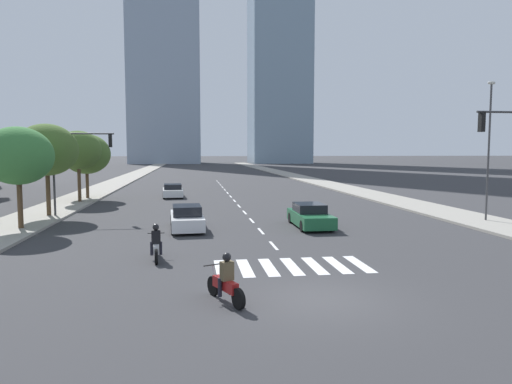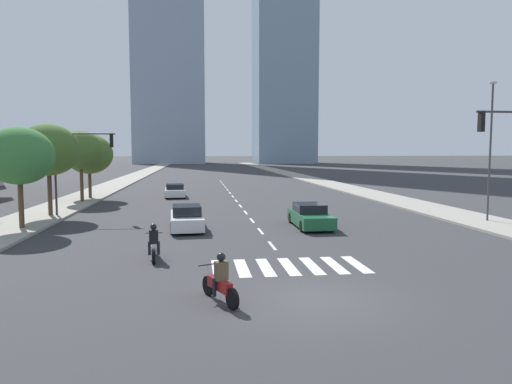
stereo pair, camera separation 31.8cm
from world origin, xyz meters
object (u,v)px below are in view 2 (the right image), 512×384
object	(u,v)px
motorcycle_lead	(220,283)
sedan_green_2	(310,216)
traffic_signal_far	(77,156)
street_tree_third	(81,150)
motorcycle_trailing	(154,245)
street_lamp_east	(491,141)
sedan_white_0	(175,191)
sedan_white_1	(187,218)
street_tree_second	(48,150)
street_tree_nearest	(19,156)
street_tree_fourth	(89,154)

from	to	relation	value
motorcycle_lead	sedan_green_2	xyz separation A→B (m)	(5.90, 13.03, 0.04)
traffic_signal_far	street_tree_third	bearing A→B (deg)	101.93
motorcycle_trailing	sedan_green_2	bearing A→B (deg)	-52.69
sedan_green_2	street_lamp_east	distance (m)	12.04
sedan_white_0	sedan_white_1	world-z (taller)	sedan_white_1
street_tree_third	street_tree_second	bearing A→B (deg)	-90.00
street_tree_nearest	street_tree_fourth	world-z (taller)	street_tree_fourth
sedan_white_0	street_tree_nearest	distance (m)	19.80
street_tree_second	street_tree_fourth	bearing A→B (deg)	90.00
motorcycle_lead	street_tree_nearest	world-z (taller)	street_tree_nearest
sedan_white_1	sedan_green_2	size ratio (longest dim) A/B	1.01
sedan_white_1	street_tree_nearest	bearing A→B (deg)	81.95
sedan_green_2	street_tree_second	xyz separation A→B (m)	(-16.26, 6.08, 3.86)
sedan_green_2	street_tree_second	world-z (taller)	street_tree_second
sedan_white_1	street_tree_nearest	size ratio (longest dim) A/B	0.86
sedan_white_1	street_tree_second	distance (m)	11.59
sedan_white_0	sedan_green_2	distance (m)	20.69
sedan_white_1	traffic_signal_far	distance (m)	10.06
motorcycle_trailing	street_tree_fourth	xyz separation A→B (m)	(-7.96, 25.17, 3.56)
traffic_signal_far	street_tree_fourth	xyz separation A→B (m)	(-1.85, 11.83, 0.03)
motorcycle_trailing	street_tree_third	xyz separation A→B (m)	(-7.96, 22.10, 3.90)
sedan_white_0	street_lamp_east	bearing A→B (deg)	-136.51
sedan_white_1	street_tree_third	size ratio (longest dim) A/B	0.81
street_tree_second	motorcycle_lead	bearing A→B (deg)	-61.52
motorcycle_lead	sedan_green_2	distance (m)	14.30
sedan_white_0	sedan_green_2	bearing A→B (deg)	-158.62
sedan_white_0	sedan_green_2	xyz separation A→B (m)	(8.62, -18.81, 0.02)
traffic_signal_far	motorcycle_trailing	bearing A→B (deg)	-65.40
sedan_white_0	street_tree_second	world-z (taller)	street_tree_second
sedan_white_1	motorcycle_trailing	bearing A→B (deg)	168.04
street_tree_third	sedan_white_0	bearing A→B (deg)	27.57
street_lamp_east	street_tree_nearest	xyz separation A→B (m)	(-27.48, 0.74, -0.85)
street_tree_fourth	street_tree_second	bearing A→B (deg)	-90.00
street_tree_third	street_tree_fourth	size ratio (longest dim) A/B	1.03
street_tree_nearest	street_tree_second	xyz separation A→B (m)	(0.00, 5.20, 0.34)
street_tree_nearest	street_tree_second	world-z (taller)	street_tree_second
motorcycle_lead	street_tree_second	distance (m)	22.08
motorcycle_lead	sedan_white_1	world-z (taller)	motorcycle_lead
motorcycle_lead	street_tree_nearest	bearing A→B (deg)	12.08
street_lamp_east	street_tree_fourth	distance (m)	32.73
motorcycle_lead	sedan_white_1	xyz separation A→B (m)	(-1.23, 13.09, 0.05)
motorcycle_lead	street_lamp_east	size ratio (longest dim) A/B	0.23
motorcycle_trailing	street_tree_fourth	size ratio (longest dim) A/B	0.37
street_lamp_east	sedan_green_2	bearing A→B (deg)	-179.30
motorcycle_lead	motorcycle_trailing	distance (m)	6.23
sedan_green_2	street_tree_fourth	distance (m)	24.43
traffic_signal_far	street_tree_nearest	size ratio (longest dim) A/B	1.04
street_lamp_east	street_tree_nearest	world-z (taller)	street_lamp_east
street_lamp_east	street_tree_nearest	distance (m)	27.50
motorcycle_lead	sedan_green_2	world-z (taller)	motorcycle_lead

